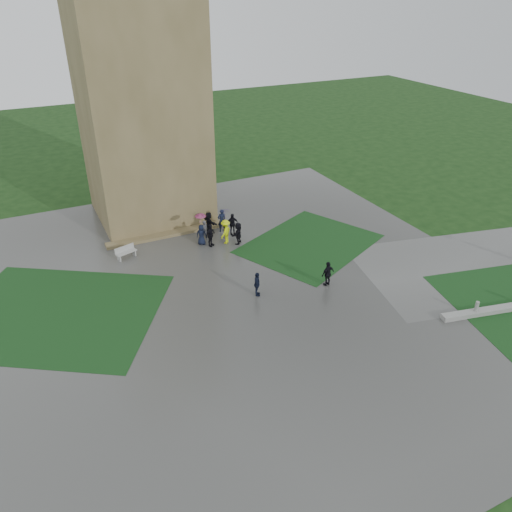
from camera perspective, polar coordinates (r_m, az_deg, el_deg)
name	(u,v)px	position (r m, az deg, el deg)	size (l,w,h in m)	color
ground	(226,312)	(28.05, -3.48, -6.41)	(120.00, 120.00, 0.00)	black
plaza	(213,294)	(29.59, -4.99, -4.37)	(34.00, 34.00, 0.02)	#393937
lawn_inset_left	(57,313)	(30.01, -21.81, -6.05)	(11.00, 9.00, 0.01)	black
lawn_inset_right	(310,244)	(35.21, 6.15, 1.40)	(9.00, 7.00, 0.01)	black
tower	(140,97)	(37.95, -13.15, 17.28)	(8.00, 8.00, 18.00)	brown
tower_plinth	(169,234)	(36.69, -9.93, 2.49)	(9.00, 0.80, 0.22)	brown
bench	(126,252)	(34.18, -14.66, 0.45)	(1.48, 0.85, 0.82)	#A3A29E
visitor_cluster	(220,227)	(35.21, -4.17, 3.32)	(3.49, 3.92, 2.57)	black
pedestrian_mid	(257,284)	(28.97, 0.12, -3.25)	(0.88, 0.50, 1.50)	black
pedestrian_near	(328,274)	(30.22, 8.21, -2.01)	(0.93, 0.53, 1.59)	black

